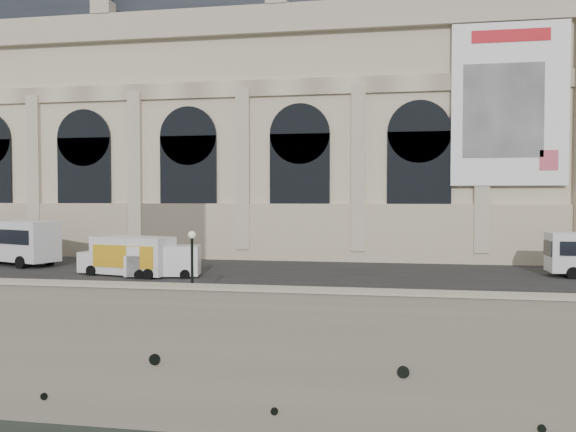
% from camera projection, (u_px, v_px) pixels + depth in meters
% --- Properties ---
extents(ground, '(260.00, 260.00, 0.00)m').
position_uv_depth(ground, '(118.00, 428.00, 28.09)').
color(ground, black).
rests_on(ground, ground).
extents(quay, '(160.00, 70.00, 6.00)m').
position_uv_depth(quay, '(264.00, 274.00, 62.48)').
color(quay, '#7A6F5E').
rests_on(quay, ground).
extents(street, '(160.00, 24.00, 0.06)m').
position_uv_depth(street, '(205.00, 272.00, 41.67)').
color(street, '#2D2D2D').
rests_on(street, quay).
extents(parapet, '(160.00, 1.40, 1.21)m').
position_uv_depth(parapet, '(122.00, 295.00, 28.45)').
color(parapet, '#7A6F5E').
rests_on(parapet, quay).
extents(museum, '(69.00, 18.70, 29.10)m').
position_uv_depth(museum, '(199.00, 119.00, 58.80)').
color(museum, beige).
rests_on(museum, quay).
extents(van_c, '(5.25, 2.81, 2.22)m').
position_uv_depth(van_c, '(160.00, 261.00, 38.81)').
color(van_c, silver).
rests_on(van_c, quay).
extents(box_truck, '(7.27, 3.67, 2.80)m').
position_uv_depth(box_truck, '(128.00, 256.00, 39.59)').
color(box_truck, silver).
rests_on(box_truck, quay).
extents(lamp_right, '(0.39, 0.39, 3.86)m').
position_uv_depth(lamp_right, '(192.00, 269.00, 28.83)').
color(lamp_right, black).
rests_on(lamp_right, quay).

